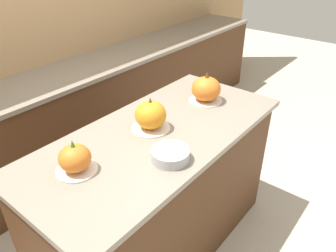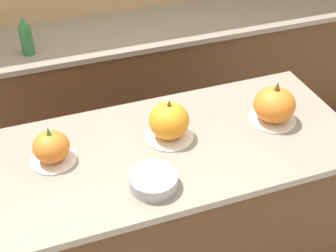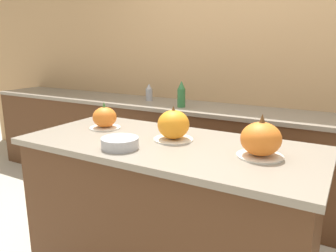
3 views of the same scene
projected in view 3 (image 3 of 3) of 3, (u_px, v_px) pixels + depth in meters
The scene contains 9 objects.
wall_back at pixel (251, 71), 3.11m from camera, with size 8.00×0.06×2.50m.
kitchen_island at pixel (167, 218), 1.95m from camera, with size 1.69×0.77×0.95m.
back_counter at pixel (235, 159), 3.01m from camera, with size 6.00×0.60×0.93m.
pumpkin_cake_left at pixel (105, 118), 2.14m from camera, with size 0.20×0.20×0.18m.
pumpkin_cake_center at pixel (173, 126), 1.87m from camera, with size 0.23×0.23×0.20m.
pumpkin_cake_right at pixel (261, 140), 1.58m from camera, with size 0.23×0.23×0.21m.
bottle_tall at pixel (181, 95), 3.03m from camera, with size 0.07×0.07×0.24m.
bottle_short at pixel (149, 93), 3.40m from camera, with size 0.07×0.07×0.17m.
mixing_bowl at pixel (120, 143), 1.73m from camera, with size 0.20×0.20×0.06m.
Camera 3 is at (0.89, -1.53, 1.48)m, focal length 35.00 mm.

